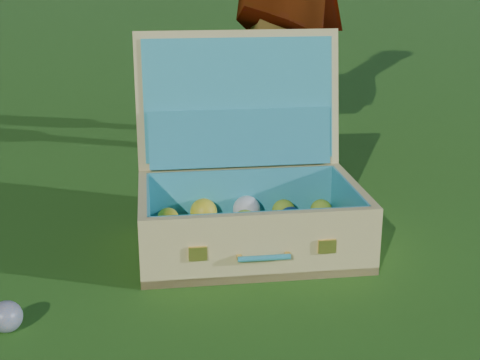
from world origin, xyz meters
TOP-DOWN VIEW (x-y plane):
  - ground at (0.00, 0.00)m, footprint 60.00×60.00m
  - stray_ball at (-0.70, -0.16)m, footprint 0.07×0.07m
  - suitcase at (-0.04, 0.12)m, footprint 0.69×0.62m

SIDE VIEW (x-z plane):
  - ground at x=0.00m, z-range 0.00..0.00m
  - stray_ball at x=-0.70m, z-range 0.00..0.07m
  - suitcase at x=-0.04m, z-range -0.12..0.44m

